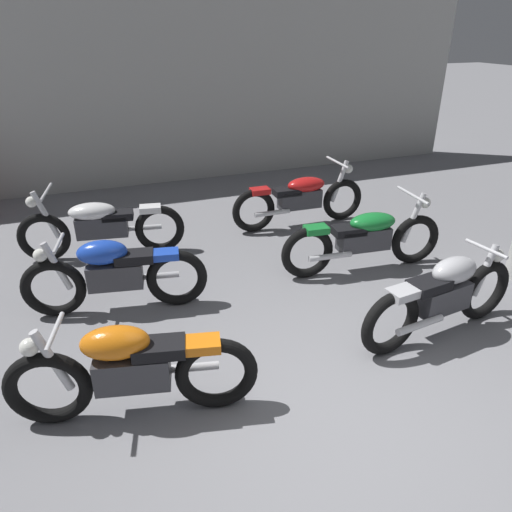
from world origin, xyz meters
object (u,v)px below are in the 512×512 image
object	(u,v)px
motorcycle_right_row_2	(301,198)
motorcycle_left_row_0	(131,368)
motorcycle_left_row_1	(114,273)
motorcycle_right_row_1	(365,237)
motorcycle_left_row_2	(101,225)
motorcycle_right_row_0	(443,295)

from	to	relation	value
motorcycle_right_row_2	motorcycle_left_row_0	bearing A→B (deg)	-133.23
motorcycle_left_row_1	motorcycle_right_row_1	size ratio (longest dim) A/B	0.90
motorcycle_left_row_2	motorcycle_right_row_2	bearing A→B (deg)	0.84
motorcycle_right_row_1	motorcycle_right_row_0	bearing A→B (deg)	-91.98
motorcycle_left_row_1	motorcycle_right_row_0	distance (m)	3.40
motorcycle_left_row_1	motorcycle_right_row_1	distance (m)	3.05
motorcycle_right_row_1	motorcycle_left_row_0	bearing A→B (deg)	-153.69
motorcycle_left_row_1	motorcycle_right_row_2	world-z (taller)	motorcycle_right_row_2
motorcycle_right_row_1	motorcycle_left_row_1	bearing A→B (deg)	177.50
motorcycle_right_row_0	motorcycle_right_row_2	distance (m)	3.14
motorcycle_left_row_2	motorcycle_right_row_0	xyz separation A→B (m)	(3.01, -3.10, 0.01)
motorcycle_right_row_1	motorcycle_right_row_2	distance (m)	1.65
motorcycle_right_row_0	motorcycle_right_row_2	world-z (taller)	motorcycle_right_row_2
motorcycle_right_row_0	motorcycle_left_row_2	bearing A→B (deg)	134.22
motorcycle_left_row_0	motorcycle_left_row_2	distance (m)	3.13
motorcycle_left_row_2	motorcycle_right_row_2	distance (m)	2.97
motorcycle_left_row_1	motorcycle_right_row_2	size ratio (longest dim) A/B	0.90
motorcycle_right_row_1	motorcycle_right_row_2	bearing A→B (deg)	93.51
motorcycle_left_row_1	motorcycle_left_row_2	size ratio (longest dim) A/B	0.91
motorcycle_left_row_0	motorcycle_right_row_1	world-z (taller)	motorcycle_right_row_1
motorcycle_left_row_1	motorcycle_right_row_0	size ratio (longest dim) A/B	0.99
motorcycle_left_row_2	motorcycle_right_row_0	world-z (taller)	motorcycle_left_row_2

